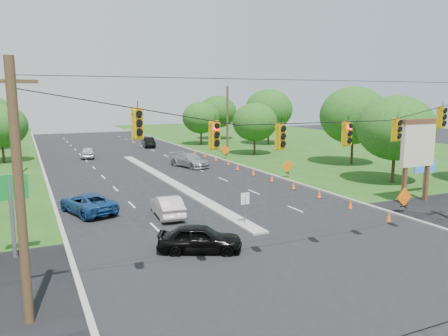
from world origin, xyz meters
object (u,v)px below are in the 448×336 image
black_sedan (200,238)px  blue_pickup (88,203)px  white_sedan (167,206)px  pylon_sign (419,148)px

black_sedan → blue_pickup: bearing=47.0°
blue_pickup → white_sedan: bearing=129.1°
white_sedan → blue_pickup: (-4.57, 3.04, -0.00)m
pylon_sign → white_sedan: (-17.91, 3.79, -3.31)m
black_sedan → white_sedan: 7.00m
black_sedan → white_sedan: size_ratio=1.00×
black_sedan → white_sedan: black_sedan is taller
white_sedan → pylon_sign: bearing=172.6°
pylon_sign → white_sedan: 18.60m
pylon_sign → blue_pickup: size_ratio=1.23×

